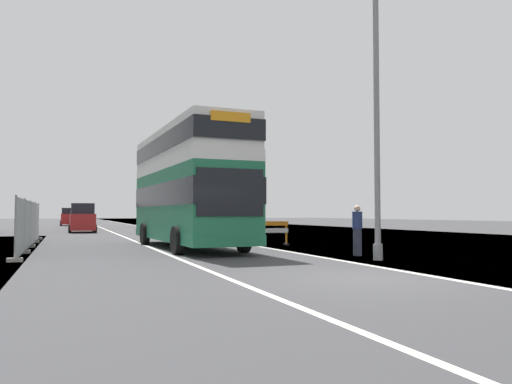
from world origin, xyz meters
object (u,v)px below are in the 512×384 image
Objects in this scene: lamppost_foreground at (377,125)px; double_decker_bus at (188,186)px; car_oncoming_near at (82,219)px; car_far_side at (70,217)px; roadworks_barrier at (270,230)px; car_receding_far at (81,217)px; car_receding_mid at (82,219)px; pedestrian_at_kerb at (357,230)px.

double_decker_bus is at bearing 119.12° from lamppost_foreground.
car_far_side is (-0.75, 22.95, -0.05)m from car_oncoming_near.
roadworks_barrier is 0.42× the size of car_receding_far.
car_receding_far reaches higher than roadworks_barrier.
double_decker_bus reaches higher than roadworks_barrier.
car_receding_mid reaches higher than roadworks_barrier.
double_decker_bus reaches higher than pedestrian_at_kerb.
lamppost_foreground is 28.77m from car_oncoming_near.
lamppost_foreground reaches higher than double_decker_bus.
car_oncoming_near is 8.42m from car_receding_mid.
car_far_side is (-8.56, 50.46, -3.22)m from lamppost_foreground.
car_receding_far reaches higher than pedestrian_at_kerb.
car_receding_mid is at bearing 104.52° from roadworks_barrier.
pedestrian_at_kerb is at bearing -77.04° from car_receding_mid.
lamppost_foreground reaches higher than car_oncoming_near.
car_far_side is at bearing 99.63° from lamppost_foreground.
double_decker_bus is at bearing -174.27° from roadworks_barrier.
double_decker_bus is 8.82m from lamppost_foreground.
roadworks_barrier is at bearing 92.40° from lamppost_foreground.
car_receding_far is 6.32m from car_far_side.
lamppost_foreground reaches higher than car_receding_mid.
car_far_side is 2.56× the size of pedestrian_at_kerb.
lamppost_foreground is 5.24× the size of roadworks_barrier.
double_decker_bus is 36.84m from car_receding_far.
lamppost_foreground is at bearing -78.09° from car_receding_mid.
lamppost_foreground reaches higher than pedestrian_at_kerb.
car_receding_mid is 2.26× the size of pedestrian_at_kerb.
pedestrian_at_kerb is at bearing -79.70° from car_far_side.
lamppost_foreground is at bearing -60.88° from double_decker_bus.
double_decker_bus reaches higher than car_oncoming_near.
car_receding_far is at bearing 100.32° from pedestrian_at_kerb.
pedestrian_at_kerb is (7.88, -34.26, -0.09)m from car_receding_mid.
double_decker_bus is 2.41× the size of car_far_side.
car_receding_far reaches higher than car_receding_mid.
car_receding_far is at bearing 88.76° from car_oncoming_near.
roadworks_barrier is 0.44× the size of car_receding_mid.
roadworks_barrier is 20.93m from car_oncoming_near.
car_oncoming_near is 2.37× the size of pedestrian_at_kerb.
car_oncoming_near is (-3.59, 19.94, -1.58)m from double_decker_bus.
lamppost_foreground reaches higher than car_far_side.
car_oncoming_near is at bearing -88.13° from car_far_side.
car_far_side is (-8.22, 42.49, 0.30)m from roadworks_barrier.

